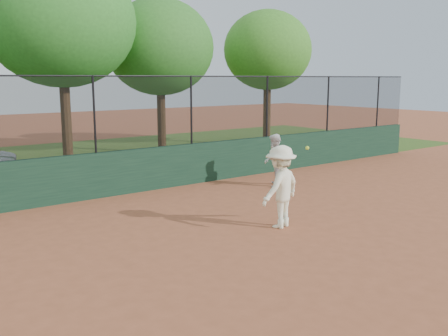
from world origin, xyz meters
TOP-DOWN VIEW (x-y plane):
  - ground at (0.00, 0.00)m, footprint 80.00×80.00m
  - back_wall at (0.00, 6.00)m, footprint 26.00×0.20m
  - grass_strip at (0.00, 12.00)m, footprint 36.00×12.00m
  - player_second at (4.18, 4.22)m, footprint 0.94×0.94m
  - player_main at (1.50, 1.15)m, footprint 1.25×0.90m
  - fence_assembly at (-0.03, 6.00)m, footprint 26.00×0.06m
  - tree_2 at (0.73, 11.45)m, footprint 5.31×4.83m
  - tree_3 at (5.03, 12.07)m, footprint 4.58×4.17m
  - tree_4 at (10.29, 11.25)m, footprint 4.22×3.84m

SIDE VIEW (x-z plane):
  - ground at x=0.00m, z-range 0.00..0.00m
  - grass_strip at x=0.00m, z-range 0.00..0.01m
  - back_wall at x=0.00m, z-range 0.00..1.20m
  - player_second at x=4.18m, z-range 0.00..1.54m
  - player_main at x=1.50m, z-range 0.00..1.75m
  - fence_assembly at x=-0.03m, z-range 1.24..3.24m
  - tree_3 at x=5.03m, z-range 1.19..7.56m
  - tree_4 at x=10.29m, z-range 1.27..7.50m
  - tree_2 at x=0.73m, z-range 1.38..8.75m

